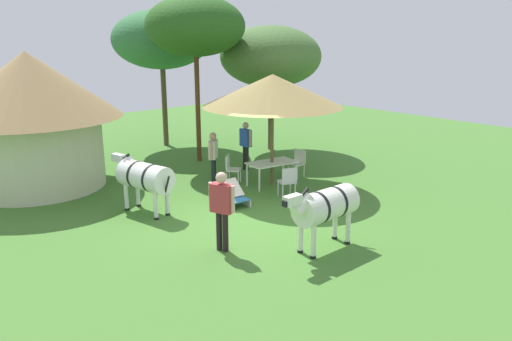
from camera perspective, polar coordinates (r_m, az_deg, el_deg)
The scene contains 16 objects.
ground_plane at distance 12.61m, azimuth -1.20°, elevation -5.64°, with size 36.00×36.00×0.00m, color #44782E.
thatched_hut at distance 16.14m, azimuth -24.41°, elevation 6.25°, with size 5.26×5.26×4.06m.
shade_umbrella at distance 14.80m, azimuth 1.91°, elevation 9.17°, with size 4.18×4.18×3.39m.
patio_dining_table at distance 15.22m, azimuth 1.83°, elevation 0.68°, with size 1.59×1.00×0.74m.
patio_chair_near_lawn at distance 15.44m, azimuth -2.90°, elevation 0.38°, with size 0.61×0.61×0.90m.
patio_chair_west_end at distance 14.11m, azimuth 3.69°, elevation -1.11°, with size 0.57×0.55×0.90m.
patio_chair_east_end at distance 16.20m, azimuth 4.84°, elevation 1.07°, with size 0.46×0.48×0.90m.
guest_beside_umbrella at distance 16.89m, azimuth -1.19°, elevation 3.37°, with size 0.23×0.59×1.65m.
guest_behind_table at distance 15.34m, azimuth -4.93°, elevation 2.00°, with size 0.47×0.44×1.63m.
standing_watcher at distance 10.54m, azimuth -3.96°, elevation -3.87°, with size 0.38×0.59×1.77m.
striped_lounge_chair at distance 13.52m, azimuth -2.41°, elevation -3.01°, with size 0.62×0.85×0.67m.
zebra_nearest_camera at distance 13.13m, azimuth -12.78°, elevation -0.68°, with size 1.00×2.16×1.51m.
zebra_by_umbrella at distance 10.72m, azimuth 7.84°, elevation -4.08°, with size 2.17×0.69×1.52m.
acacia_tree_behind_hut at distance 20.73m, azimuth -10.83°, elevation 14.55°, with size 3.90×3.90×5.47m.
acacia_tree_left_background at distance 19.65m, azimuth 1.69°, elevation 12.96°, with size 3.92×3.92×4.85m.
acacia_tree_right_background at distance 17.83m, azimuth -6.99°, elevation 16.11°, with size 3.45×3.45×5.81m.
Camera 1 is at (-7.53, -9.04, 4.56)m, focal length 34.81 mm.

